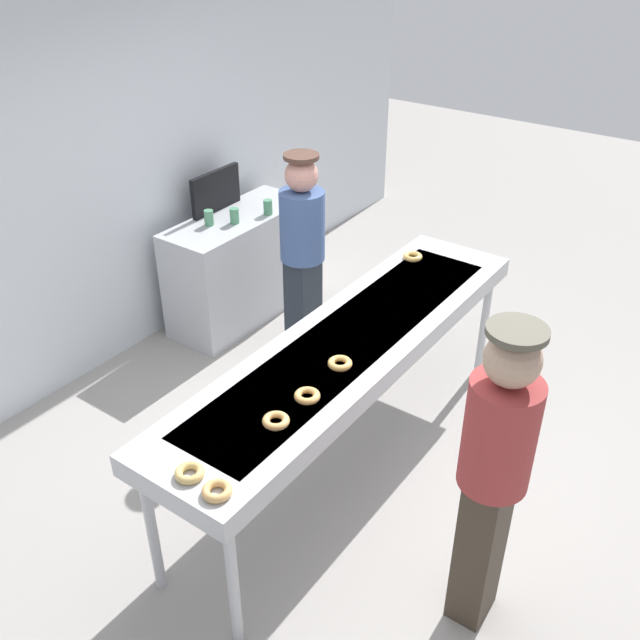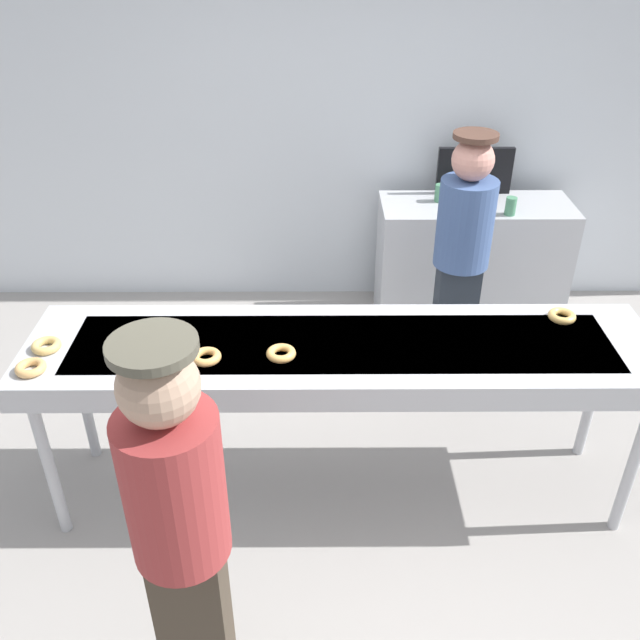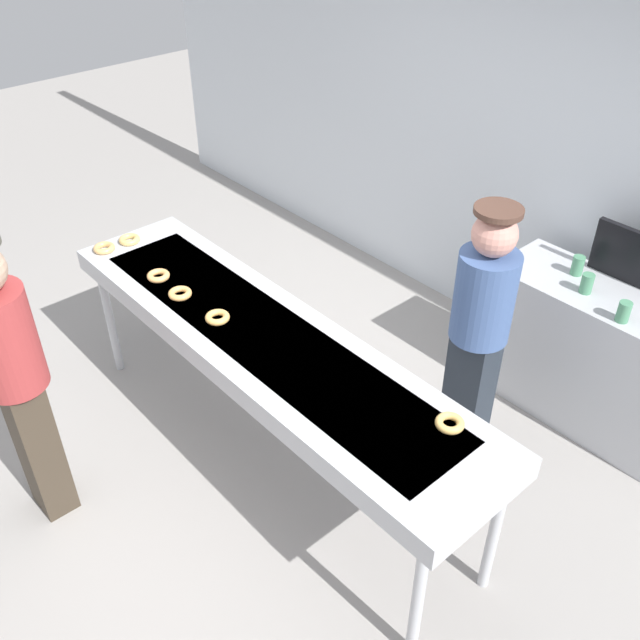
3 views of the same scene
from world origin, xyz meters
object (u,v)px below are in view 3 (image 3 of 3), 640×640
(glazed_donut_1, at_px, (158,276))
(customer_waiting, at_px, (13,372))
(paper_cup_0, at_px, (578,265))
(paper_cup_2, at_px, (624,312))
(menu_display, at_px, (635,258))
(prep_counter, at_px, (592,356))
(glazed_donut_3, at_px, (129,240))
(glazed_donut_0, at_px, (180,293))
(worker_baker, at_px, (479,329))
(paper_cup_1, at_px, (587,283))
(glazed_donut_2, at_px, (217,317))
(fryer_conveyor, at_px, (266,345))
(glazed_donut_5, at_px, (104,248))
(glazed_donut_4, at_px, (450,423))

(glazed_donut_1, xyz_separation_m, customer_waiting, (0.30, -1.00, 0.01))
(glazed_donut_1, relative_size, paper_cup_0, 1.11)
(paper_cup_2, distance_m, menu_display, 0.44)
(prep_counter, bearing_deg, glazed_donut_3, -142.62)
(glazed_donut_0, height_order, worker_baker, worker_baker)
(glazed_donut_3, xyz_separation_m, paper_cup_1, (2.24, 1.72, 0.01))
(glazed_donut_3, distance_m, paper_cup_0, 2.80)
(prep_counter, bearing_deg, glazed_donut_2, -124.31)
(glazed_donut_0, bearing_deg, customer_waiting, -86.79)
(glazed_donut_0, xyz_separation_m, paper_cup_1, (1.49, 1.81, 0.01))
(glazed_donut_0, distance_m, worker_baker, 1.68)
(customer_waiting, relative_size, menu_display, 3.23)
(fryer_conveyor, distance_m, glazed_donut_0, 0.63)
(prep_counter, distance_m, paper_cup_2, 0.57)
(fryer_conveyor, relative_size, paper_cup_2, 24.43)
(glazed_donut_0, relative_size, prep_counter, 0.10)
(glazed_donut_1, distance_m, menu_display, 2.80)
(glazed_donut_5, bearing_deg, fryer_conveyor, 8.94)
(paper_cup_2, bearing_deg, glazed_donut_5, -144.82)
(paper_cup_0, relative_size, menu_display, 0.23)
(glazed_donut_5, bearing_deg, worker_baker, 27.89)
(fryer_conveyor, height_order, glazed_donut_0, glazed_donut_0)
(worker_baker, bearing_deg, glazed_donut_1, 19.62)
(glazed_donut_4, relative_size, menu_display, 0.26)
(glazed_donut_0, bearing_deg, paper_cup_1, 50.50)
(glazed_donut_3, relative_size, paper_cup_2, 1.11)
(glazed_donut_4, height_order, paper_cup_2, paper_cup_2)
(glazed_donut_1, bearing_deg, menu_display, 48.53)
(paper_cup_1, height_order, paper_cup_2, same)
(glazed_donut_4, relative_size, paper_cup_0, 1.11)
(fryer_conveyor, xyz_separation_m, menu_display, (1.00, 1.97, 0.20))
(fryer_conveyor, xyz_separation_m, glazed_donut_5, (-1.37, -0.22, 0.09))
(glazed_donut_3, xyz_separation_m, glazed_donut_4, (2.45, 0.25, 0.00))
(customer_waiting, height_order, paper_cup_1, customer_waiting)
(fryer_conveyor, height_order, glazed_donut_4, glazed_donut_4)
(menu_display, bearing_deg, glazed_donut_4, -87.01)
(worker_baker, bearing_deg, glazed_donut_4, 104.99)
(glazed_donut_2, relative_size, paper_cup_0, 1.11)
(fryer_conveyor, height_order, glazed_donut_3, glazed_donut_3)
(glazed_donut_1, bearing_deg, customer_waiting, -73.13)
(fryer_conveyor, bearing_deg, glazed_donut_5, -171.06)
(glazed_donut_0, xyz_separation_m, customer_waiting, (0.06, -0.99, 0.01))
(glazed_donut_3, xyz_separation_m, paper_cup_2, (2.53, 1.62, 0.01))
(glazed_donut_2, relative_size, menu_display, 0.26)
(worker_baker, bearing_deg, glazed_donut_5, 14.64)
(glazed_donut_1, xyz_separation_m, prep_counter, (1.85, 1.89, -0.50))
(glazed_donut_0, distance_m, paper_cup_1, 2.35)
(worker_baker, distance_m, paper_cup_2, 0.82)
(menu_display, bearing_deg, paper_cup_1, -111.30)
(glazed_donut_5, xyz_separation_m, paper_cup_2, (2.54, 1.79, 0.01))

